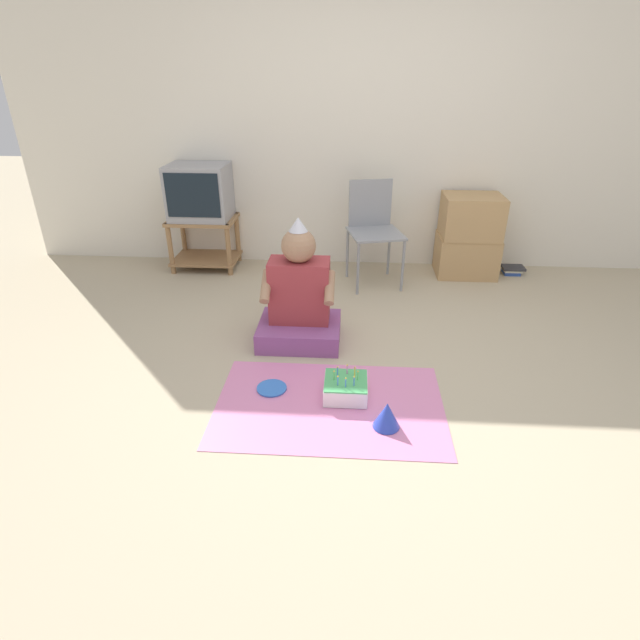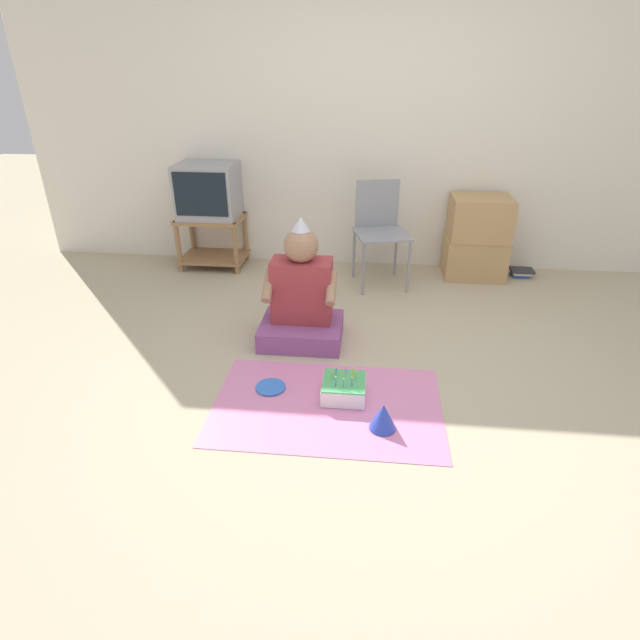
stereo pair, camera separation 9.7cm
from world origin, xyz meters
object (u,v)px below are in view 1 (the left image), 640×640
(book_pile, at_px, (512,270))
(cardboard_box_stack, at_px, (469,236))
(person_seated, at_px, (299,301))
(party_hat_blue, at_px, (387,415))
(paper_plate, at_px, (272,388))
(folding_chair, at_px, (373,225))
(birthday_cake, at_px, (346,388))
(tv, at_px, (200,192))

(book_pile, bearing_deg, cardboard_box_stack, -176.65)
(person_seated, relative_size, party_hat_blue, 5.85)
(cardboard_box_stack, height_order, paper_plate, cardboard_box_stack)
(folding_chair, height_order, birthday_cake, folding_chair)
(cardboard_box_stack, height_order, birthday_cake, cardboard_box_stack)
(folding_chair, relative_size, cardboard_box_stack, 1.20)
(tv, bearing_deg, paper_plate, -64.95)
(party_hat_blue, bearing_deg, paper_plate, 155.53)
(person_seated, bearing_deg, tv, 127.46)
(person_seated, xyz_separation_m, party_hat_blue, (0.55, -0.93, -0.21))
(cardboard_box_stack, relative_size, birthday_cake, 2.90)
(cardboard_box_stack, relative_size, book_pile, 3.61)
(person_seated, xyz_separation_m, birthday_cake, (0.33, -0.67, -0.23))
(folding_chair, height_order, party_hat_blue, folding_chair)
(folding_chair, xyz_separation_m, book_pile, (1.30, 0.24, -0.47))
(paper_plate, bearing_deg, birthday_cake, -4.85)
(cardboard_box_stack, height_order, book_pile, cardboard_box_stack)
(book_pile, height_order, party_hat_blue, party_hat_blue)
(cardboard_box_stack, bearing_deg, book_pile, 3.35)
(tv, relative_size, birthday_cake, 2.12)
(book_pile, bearing_deg, folding_chair, -169.63)
(tv, distance_m, folding_chair, 1.57)
(tv, relative_size, party_hat_blue, 3.56)
(folding_chair, distance_m, paper_plate, 1.91)
(folding_chair, bearing_deg, book_pile, 10.37)
(tv, xyz_separation_m, folding_chair, (1.54, -0.23, -0.20))
(cardboard_box_stack, relative_size, person_seated, 0.83)
(person_seated, height_order, paper_plate, person_seated)
(birthday_cake, xyz_separation_m, paper_plate, (-0.44, 0.04, -0.05))
(folding_chair, relative_size, person_seated, 1.00)
(folding_chair, bearing_deg, party_hat_blue, -89.02)
(folding_chair, height_order, cardboard_box_stack, folding_chair)
(person_seated, distance_m, paper_plate, 0.70)
(book_pile, bearing_deg, paper_plate, -134.22)
(person_seated, relative_size, birthday_cake, 3.48)
(tv, relative_size, book_pile, 2.64)
(tv, relative_size, folding_chair, 0.61)
(tv, height_order, cardboard_box_stack, tv)
(person_seated, relative_size, paper_plate, 4.87)
(party_hat_blue, bearing_deg, folding_chair, 90.98)
(cardboard_box_stack, distance_m, book_pile, 0.54)
(tv, height_order, birthday_cake, tv)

